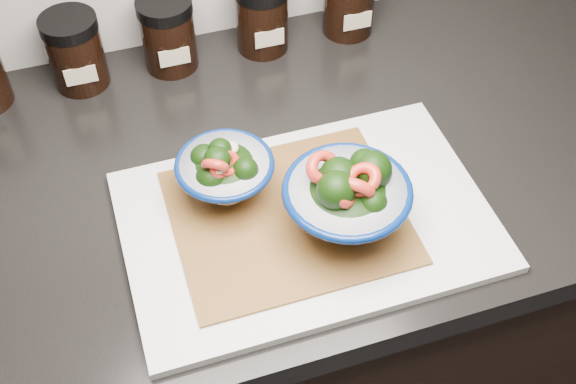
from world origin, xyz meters
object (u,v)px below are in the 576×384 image
object	(u,v)px
bowl_left	(224,172)
bowl_right	(347,198)
spice_jar_d	(262,16)
cutting_board	(307,221)
spice_jar_b	(75,51)
spice_jar_c	(168,34)

from	to	relation	value
bowl_left	bowl_right	world-z (taller)	bowl_right
bowl_left	spice_jar_d	xyz separation A→B (m)	(0.14, 0.29, 0.00)
bowl_right	cutting_board	bearing A→B (deg)	144.39
cutting_board	spice_jar_d	distance (m)	0.37
cutting_board	spice_jar_b	size ratio (longest dim) A/B	3.98
bowl_left	spice_jar_c	distance (m)	0.29
bowl_left	spice_jar_c	size ratio (longest dim) A/B	1.09
bowl_right	bowl_left	bearing A→B (deg)	142.90
spice_jar_d	spice_jar_c	bearing A→B (deg)	180.00
spice_jar_d	bowl_right	bearing A→B (deg)	-91.58
cutting_board	bowl_right	size ratio (longest dim) A/B	2.94
bowl_right	spice_jar_c	size ratio (longest dim) A/B	1.35
spice_jar_c	spice_jar_d	bearing A→B (deg)	0.00
bowl_left	bowl_right	size ratio (longest dim) A/B	0.80
cutting_board	bowl_left	bearing A→B (deg)	142.23
spice_jar_b	spice_jar_d	distance (m)	0.28
spice_jar_b	spice_jar_c	xyz separation A→B (m)	(0.14, 0.00, 0.00)
cutting_board	spice_jar_c	world-z (taller)	spice_jar_c
cutting_board	bowl_left	world-z (taller)	bowl_left
bowl_left	spice_jar_d	size ratio (longest dim) A/B	1.09
spice_jar_c	spice_jar_d	world-z (taller)	same
spice_jar_b	spice_jar_d	xyz separation A→B (m)	(0.28, 0.00, 0.00)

